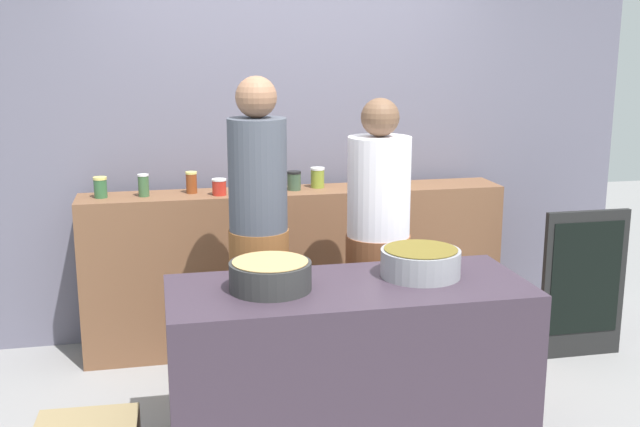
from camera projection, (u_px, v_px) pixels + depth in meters
The scene contains 18 objects.
ground at pixel (334, 421), 4.09m from camera, with size 12.00×12.00×0.00m, color gray.
storefront_wall at pixel (285, 112), 5.14m from camera, with size 4.80×0.12×3.00m, color slate.
display_shelf at pixel (296, 268), 5.03m from camera, with size 2.70×0.36×1.04m, color brown.
prep_table at pixel (348, 369), 3.71m from camera, with size 1.70×0.70×0.85m, color #382B38.
preserve_jar_0 at pixel (100, 187), 4.66m from camera, with size 0.08×0.08×0.13m.
preserve_jar_1 at pixel (144, 185), 4.69m from camera, with size 0.07×0.07×0.14m.
preserve_jar_2 at pixel (191, 182), 4.79m from camera, with size 0.07×0.07×0.14m.
preserve_jar_3 at pixel (219, 187), 4.74m from camera, with size 0.09×0.09×0.10m.
preserve_jar_4 at pixel (263, 182), 4.88m from camera, with size 0.07×0.07×0.11m.
preserve_jar_5 at pixel (294, 181), 4.89m from camera, with size 0.09×0.09×0.12m.
preserve_jar_6 at pixel (318, 177), 4.98m from camera, with size 0.09×0.09×0.13m.
preserve_jar_7 at pixel (360, 178), 5.01m from camera, with size 0.08×0.08×0.11m.
preserve_jar_8 at pixel (404, 173), 5.11m from camera, with size 0.07×0.07×0.14m.
cooking_pot_left at pixel (270, 276), 3.54m from camera, with size 0.38×0.38×0.14m.
cooking_pot_center at pixel (420, 263), 3.74m from camera, with size 0.39×0.39×0.14m.
cook_with_tongs at pixel (259, 257), 4.17m from camera, with size 0.33×0.33×1.79m.
cook_in_cap at pixel (378, 261), 4.35m from camera, with size 0.36×0.36×1.67m.
chalkboard_sign at pixel (584, 284), 4.83m from camera, with size 0.55×0.05×0.95m.
Camera 1 is at (-0.86, -3.65, 1.98)m, focal length 43.33 mm.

